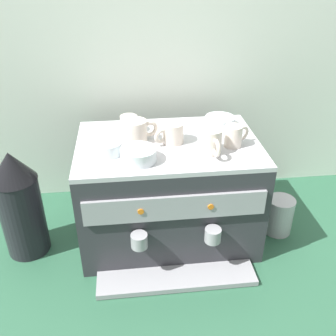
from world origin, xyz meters
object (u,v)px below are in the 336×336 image
(ceramic_cup_3, at_px, (234,136))
(ceramic_cup_4, at_px, (211,142))
(ceramic_bowl_0, at_px, (139,155))
(espresso_machine, at_px, (168,191))
(coffee_grinder, at_px, (20,203))
(ceramic_cup_1, at_px, (129,124))
(ceramic_bowl_1, at_px, (220,121))
(ceramic_cup_0, at_px, (137,131))
(milk_pitcher, at_px, (279,215))
(ceramic_bowl_2, at_px, (108,148))
(ceramic_cup_2, at_px, (172,133))

(ceramic_cup_3, relative_size, ceramic_cup_4, 0.82)
(ceramic_cup_4, distance_m, ceramic_bowl_0, 0.25)
(espresso_machine, height_order, coffee_grinder, coffee_grinder)
(coffee_grinder, bearing_deg, espresso_machine, 3.62)
(ceramic_cup_1, bearing_deg, ceramic_bowl_1, 3.25)
(ceramic_cup_1, distance_m, ceramic_bowl_1, 0.35)
(espresso_machine, relative_size, ceramic_cup_0, 5.41)
(espresso_machine, distance_m, ceramic_cup_3, 0.34)
(ceramic_bowl_1, xyz_separation_m, milk_pitcher, (0.23, -0.17, -0.35))
(ceramic_cup_1, bearing_deg, ceramic_cup_0, -72.00)
(ceramic_cup_0, relative_size, ceramic_cup_4, 1.03)
(espresso_machine, relative_size, milk_pitcher, 4.22)
(ceramic_cup_4, height_order, ceramic_bowl_1, ceramic_cup_4)
(coffee_grinder, height_order, milk_pitcher, coffee_grinder)
(ceramic_cup_0, xyz_separation_m, ceramic_cup_1, (-0.03, 0.08, -0.01))
(ceramic_bowl_0, xyz_separation_m, ceramic_bowl_2, (-0.10, 0.06, -0.00))
(ceramic_cup_3, relative_size, ceramic_bowl_0, 0.81)
(ceramic_bowl_1, bearing_deg, ceramic_cup_3, -86.84)
(ceramic_cup_3, xyz_separation_m, coffee_grinder, (-0.77, 0.01, -0.23))
(espresso_machine, distance_m, milk_pitcher, 0.46)
(ceramic_bowl_1, relative_size, milk_pitcher, 0.74)
(ceramic_bowl_1, relative_size, ceramic_bowl_2, 1.20)
(ceramic_bowl_2, height_order, coffee_grinder, ceramic_bowl_2)
(ceramic_bowl_2, bearing_deg, coffee_grinder, 176.21)
(espresso_machine, distance_m, ceramic_cup_1, 0.29)
(ceramic_cup_1, relative_size, ceramic_bowl_2, 1.01)
(ceramic_cup_2, distance_m, ceramic_cup_3, 0.22)
(ceramic_bowl_1, bearing_deg, ceramic_cup_0, -162.86)
(ceramic_cup_4, bearing_deg, ceramic_cup_0, 153.88)
(espresso_machine, height_order, ceramic_bowl_0, ceramic_bowl_0)
(ceramic_cup_3, height_order, ceramic_bowl_0, ceramic_cup_3)
(ceramic_cup_3, distance_m, ceramic_cup_4, 0.10)
(ceramic_cup_1, bearing_deg, espresso_machine, -38.70)
(ceramic_bowl_2, bearing_deg, ceramic_cup_3, 1.46)
(ceramic_cup_2, bearing_deg, espresso_machine, -162.62)
(ceramic_cup_0, distance_m, ceramic_cup_2, 0.12)
(ceramic_cup_1, distance_m, coffee_grinder, 0.49)
(ceramic_bowl_0, bearing_deg, milk_pitcher, 7.81)
(ceramic_cup_1, relative_size, milk_pitcher, 0.63)
(ceramic_cup_2, xyz_separation_m, milk_pitcher, (0.43, -0.05, -0.37))
(ceramic_cup_3, xyz_separation_m, ceramic_bowl_2, (-0.44, -0.01, -0.02))
(ceramic_cup_0, relative_size, milk_pitcher, 0.78)
(ceramic_cup_2, relative_size, ceramic_cup_4, 0.94)
(ceramic_bowl_1, bearing_deg, coffee_grinder, -168.02)
(ceramic_cup_0, xyz_separation_m, ceramic_cup_4, (0.24, -0.12, 0.00))
(ceramic_bowl_0, relative_size, ceramic_bowl_2, 1.23)
(ceramic_cup_0, bearing_deg, ceramic_cup_3, -12.27)
(ceramic_bowl_2, distance_m, milk_pitcher, 0.74)
(ceramic_bowl_0, height_order, coffee_grinder, ceramic_bowl_0)
(ceramic_cup_4, bearing_deg, coffee_grinder, 175.17)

